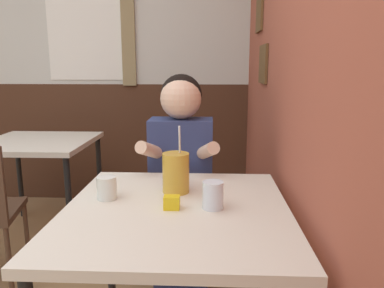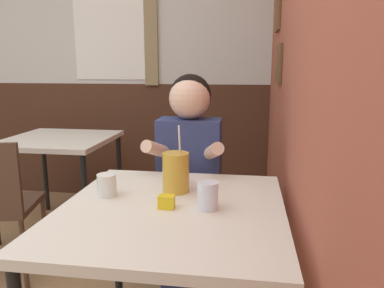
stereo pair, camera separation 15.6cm
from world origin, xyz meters
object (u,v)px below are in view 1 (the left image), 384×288
object	(u,v)px
main_table	(177,224)
background_table	(38,151)
cocktail_pitcher	(176,173)
person_seated	(181,177)

from	to	relation	value
main_table	background_table	xyz separation A→B (m)	(-1.13, 1.27, -0.01)
background_table	cocktail_pitcher	xyz separation A→B (m)	(1.11, -1.09, 0.17)
main_table	cocktail_pitcher	distance (m)	0.23
person_seated	cocktail_pitcher	bearing A→B (deg)	-88.43
background_table	cocktail_pitcher	bearing A→B (deg)	-44.53
main_table	background_table	size ratio (longest dim) A/B	1.21
background_table	person_seated	distance (m)	1.27
background_table	person_seated	bearing A→B (deg)	-29.84
cocktail_pitcher	person_seated	bearing A→B (deg)	91.57
background_table	cocktail_pitcher	distance (m)	1.57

